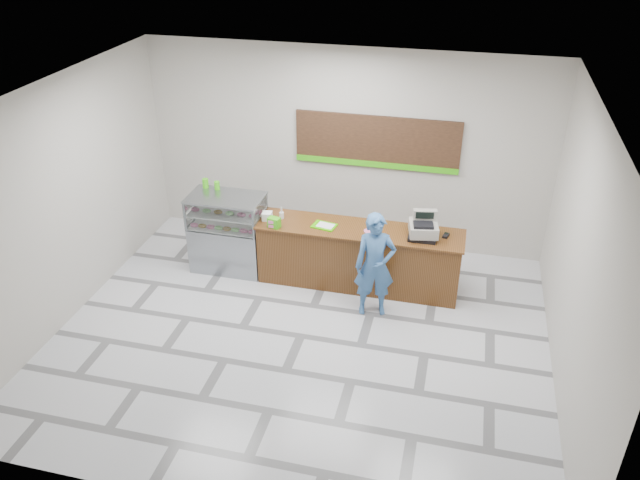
% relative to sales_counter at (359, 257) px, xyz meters
% --- Properties ---
extents(floor, '(7.00, 7.00, 0.00)m').
position_rel_sales_counter_xyz_m(floor, '(-0.55, -1.55, -0.52)').
color(floor, silver).
rests_on(floor, ground).
extents(back_wall, '(7.00, 0.00, 7.00)m').
position_rel_sales_counter_xyz_m(back_wall, '(-0.55, 1.45, 1.23)').
color(back_wall, '#B6B1A7').
rests_on(back_wall, floor).
extents(ceiling, '(7.00, 7.00, 0.00)m').
position_rel_sales_counter_xyz_m(ceiling, '(-0.55, -1.55, 2.98)').
color(ceiling, silver).
rests_on(ceiling, back_wall).
extents(sales_counter, '(3.26, 0.76, 1.03)m').
position_rel_sales_counter_xyz_m(sales_counter, '(0.00, 0.00, 0.00)').
color(sales_counter, brown).
rests_on(sales_counter, floor).
extents(display_case, '(1.22, 0.72, 1.33)m').
position_rel_sales_counter_xyz_m(display_case, '(-2.22, -0.00, 0.16)').
color(display_case, gray).
rests_on(display_case, floor).
extents(menu_board, '(2.80, 0.06, 0.90)m').
position_rel_sales_counter_xyz_m(menu_board, '(-0.00, 1.41, 1.42)').
color(menu_board, black).
rests_on(menu_board, back_wall).
extents(cash_register, '(0.50, 0.51, 0.40)m').
position_rel_sales_counter_xyz_m(cash_register, '(0.98, -0.02, 0.66)').
color(cash_register, black).
rests_on(cash_register, sales_counter).
extents(card_terminal, '(0.11, 0.16, 0.04)m').
position_rel_sales_counter_xyz_m(card_terminal, '(1.33, 0.06, 0.53)').
color(card_terminal, black).
rests_on(card_terminal, sales_counter).
extents(serving_tray, '(0.41, 0.33, 0.02)m').
position_rel_sales_counter_xyz_m(serving_tray, '(-0.56, -0.06, 0.52)').
color(serving_tray, '#3FC601').
rests_on(serving_tray, sales_counter).
extents(napkin_box, '(0.17, 0.17, 0.13)m').
position_rel_sales_counter_xyz_m(napkin_box, '(-1.50, -0.05, 0.58)').
color(napkin_box, white).
rests_on(napkin_box, sales_counter).
extents(straw_cup, '(0.07, 0.07, 0.11)m').
position_rel_sales_counter_xyz_m(straw_cup, '(-1.29, 0.04, 0.57)').
color(straw_cup, silver).
rests_on(straw_cup, sales_counter).
extents(promo_box, '(0.21, 0.16, 0.16)m').
position_rel_sales_counter_xyz_m(promo_box, '(-1.32, -0.27, 0.60)').
color(promo_box, '#3EBD12').
rests_on(promo_box, sales_counter).
extents(donut_decal, '(0.18, 0.18, 0.00)m').
position_rel_sales_counter_xyz_m(donut_decal, '(0.16, -0.04, 0.52)').
color(donut_decal, pink).
rests_on(donut_decal, sales_counter).
extents(green_cup_left, '(0.10, 0.10, 0.16)m').
position_rel_sales_counter_xyz_m(green_cup_left, '(-2.66, 0.26, 0.89)').
color(green_cup_left, '#3EBD12').
rests_on(green_cup_left, display_case).
extents(green_cup_right, '(0.09, 0.09, 0.14)m').
position_rel_sales_counter_xyz_m(green_cup_right, '(-2.45, 0.24, 0.88)').
color(green_cup_right, '#3EBD12').
rests_on(green_cup_right, display_case).
extents(customer, '(0.68, 0.53, 1.66)m').
position_rel_sales_counter_xyz_m(customer, '(0.36, -0.69, 0.31)').
color(customer, '#366299').
rests_on(customer, floor).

